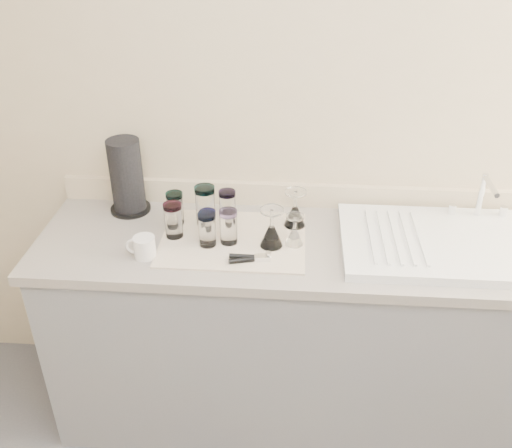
# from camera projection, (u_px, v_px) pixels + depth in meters

# --- Properties ---
(room_envelope) EXTENTS (3.54, 3.50, 2.52)m
(room_envelope) POSITION_uv_depth(u_px,v_px,m) (321.00, 307.00, 0.82)
(room_envelope) COLOR #4F4F54
(room_envelope) RESTS_ON ground
(counter_unit) EXTENTS (2.06, 0.62, 0.90)m
(counter_unit) POSITION_uv_depth(u_px,v_px,m) (299.00, 331.00, 2.41)
(counter_unit) COLOR slate
(counter_unit) RESTS_ON ground
(sink_unit) EXTENTS (0.82, 0.50, 0.22)m
(sink_unit) POSITION_uv_depth(u_px,v_px,m) (452.00, 243.00, 2.14)
(sink_unit) COLOR white
(sink_unit) RESTS_ON counter_unit
(dish_towel) EXTENTS (0.55, 0.42, 0.01)m
(dish_towel) POSITION_uv_depth(u_px,v_px,m) (233.00, 239.00, 2.19)
(dish_towel) COLOR silver
(dish_towel) RESTS_ON counter_unit
(tumbler_teal) EXTENTS (0.07, 0.07, 0.13)m
(tumbler_teal) POSITION_uv_depth(u_px,v_px,m) (175.00, 208.00, 2.25)
(tumbler_teal) COLOR white
(tumbler_teal) RESTS_ON dish_towel
(tumbler_cyan) EXTENTS (0.08, 0.08, 0.16)m
(tumbler_cyan) POSITION_uv_depth(u_px,v_px,m) (205.00, 205.00, 2.24)
(tumbler_cyan) COLOR white
(tumbler_cyan) RESTS_ON dish_towel
(tumbler_purple) EXTENTS (0.07, 0.07, 0.13)m
(tumbler_purple) POSITION_uv_depth(u_px,v_px,m) (227.00, 206.00, 2.26)
(tumbler_purple) COLOR white
(tumbler_purple) RESTS_ON dish_towel
(tumbler_magenta) EXTENTS (0.07, 0.07, 0.14)m
(tumbler_magenta) POSITION_uv_depth(u_px,v_px,m) (173.00, 220.00, 2.16)
(tumbler_magenta) COLOR white
(tumbler_magenta) RESTS_ON dish_towel
(tumbler_blue) EXTENTS (0.06, 0.06, 0.12)m
(tumbler_blue) POSITION_uv_depth(u_px,v_px,m) (208.00, 226.00, 2.14)
(tumbler_blue) COLOR white
(tumbler_blue) RESTS_ON dish_towel
(tumbler_lavender) EXTENTS (0.07, 0.07, 0.14)m
(tumbler_lavender) POSITION_uv_depth(u_px,v_px,m) (229.00, 226.00, 2.13)
(tumbler_lavender) COLOR white
(tumbler_lavender) RESTS_ON dish_towel
(tumbler_extra) EXTENTS (0.07, 0.07, 0.13)m
(tumbler_extra) POSITION_uv_depth(u_px,v_px,m) (207.00, 229.00, 2.11)
(tumbler_extra) COLOR white
(tumbler_extra) RESTS_ON dish_towel
(goblet_back_right) EXTENTS (0.08, 0.08, 0.15)m
(goblet_back_right) POSITION_uv_depth(u_px,v_px,m) (295.00, 214.00, 2.25)
(goblet_back_right) COLOR white
(goblet_back_right) RESTS_ON dish_towel
(goblet_front_left) EXTENTS (0.09, 0.09, 0.16)m
(goblet_front_left) POSITION_uv_depth(u_px,v_px,m) (271.00, 233.00, 2.12)
(goblet_front_left) COLOR white
(goblet_front_left) RESTS_ON dish_towel
(goblet_front_right) EXTENTS (0.07, 0.07, 0.12)m
(goblet_front_right) POSITION_uv_depth(u_px,v_px,m) (294.00, 235.00, 2.13)
(goblet_front_right) COLOR white
(goblet_front_right) RESTS_ON dish_towel
(can_opener) EXTENTS (0.15, 0.06, 0.02)m
(can_opener) POSITION_uv_depth(u_px,v_px,m) (250.00, 258.00, 2.05)
(can_opener) COLOR silver
(can_opener) RESTS_ON dish_towel
(white_mug) EXTENTS (0.11, 0.08, 0.08)m
(white_mug) POSITION_uv_depth(u_px,v_px,m) (144.00, 247.00, 2.07)
(white_mug) COLOR silver
(white_mug) RESTS_ON counter_unit
(paper_towel_roll) EXTENTS (0.17, 0.17, 0.31)m
(paper_towel_roll) POSITION_uv_depth(u_px,v_px,m) (127.00, 177.00, 2.31)
(paper_towel_roll) COLOR black
(paper_towel_roll) RESTS_ON counter_unit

